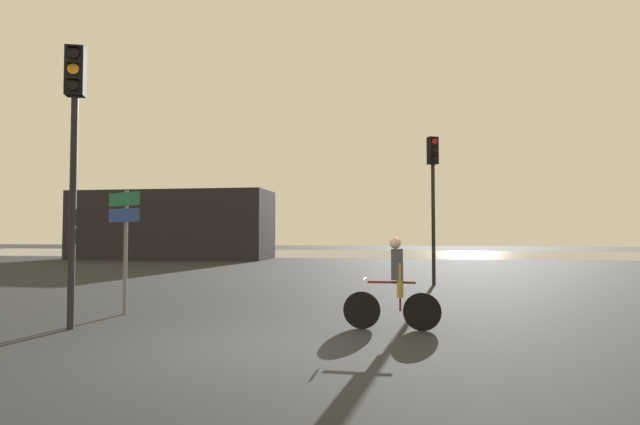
# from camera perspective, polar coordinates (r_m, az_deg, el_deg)

# --- Properties ---
(ground_plane) EXTENTS (120.00, 120.00, 0.00)m
(ground_plane) POSITION_cam_1_polar(r_m,az_deg,el_deg) (7.63, -10.00, -15.19)
(ground_plane) COLOR black
(water_strip) EXTENTS (80.00, 16.00, 0.01)m
(water_strip) POSITION_cam_1_polar(r_m,az_deg,el_deg) (41.16, 5.68, -4.70)
(water_strip) COLOR slate
(water_strip) RESTS_ON ground
(distant_building) EXTENTS (13.06, 4.00, 4.46)m
(distant_building) POSITION_cam_1_polar(r_m,az_deg,el_deg) (34.43, -16.56, -1.38)
(distant_building) COLOR black
(distant_building) RESTS_ON ground
(traffic_light_far_right) EXTENTS (0.39, 0.41, 4.86)m
(traffic_light_far_right) POSITION_cam_1_polar(r_m,az_deg,el_deg) (16.81, 12.79, 3.35)
(traffic_light_far_right) COLOR black
(traffic_light_far_right) RESTS_ON ground
(traffic_light_near_left) EXTENTS (0.38, 0.40, 5.06)m
(traffic_light_near_left) POSITION_cam_1_polar(r_m,az_deg,el_deg) (10.05, -26.29, 8.09)
(traffic_light_near_left) COLOR black
(traffic_light_near_left) RESTS_ON ground
(direction_sign_post) EXTENTS (0.99, 0.54, 2.60)m
(direction_sign_post) POSITION_cam_1_polar(r_m,az_deg,el_deg) (11.24, -21.43, -1.70)
(direction_sign_post) COLOR slate
(direction_sign_post) RESTS_ON ground
(cyclist) EXTENTS (1.71, 0.46, 1.62)m
(cyclist) POSITION_cam_1_polar(r_m,az_deg,el_deg) (8.94, 8.58, -7.97)
(cyclist) COLOR black
(cyclist) RESTS_ON ground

